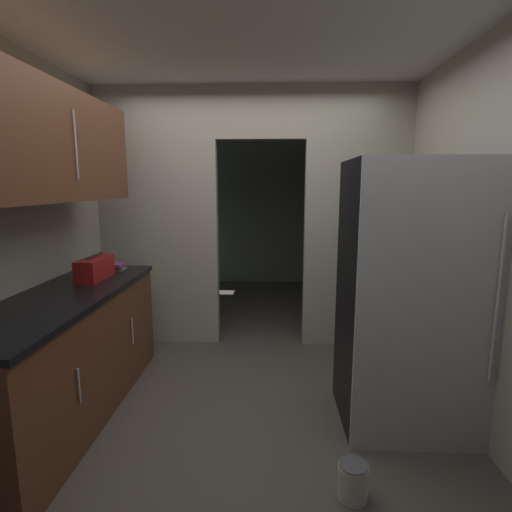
# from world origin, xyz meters

# --- Properties ---
(ground) EXTENTS (20.00, 20.00, 0.00)m
(ground) POSITION_xyz_m (0.00, 0.00, 0.00)
(ground) COLOR #47423D
(kitchen_overhead_slab) EXTENTS (3.51, 6.87, 0.06)m
(kitchen_overhead_slab) POSITION_xyz_m (0.00, 0.43, 2.62)
(kitchen_overhead_slab) COLOR silver
(kitchen_partition) EXTENTS (3.11, 0.12, 2.59)m
(kitchen_partition) POSITION_xyz_m (-0.03, 1.44, 1.37)
(kitchen_partition) COLOR #ADA899
(kitchen_partition) RESTS_ON ground
(adjoining_room_shell) EXTENTS (3.11, 2.77, 2.59)m
(adjoining_room_shell) POSITION_xyz_m (0.00, 3.29, 1.30)
(adjoining_room_shell) COLOR gray
(adjoining_room_shell) RESTS_ON ground
(refrigerator) EXTENTS (0.86, 0.76, 1.81)m
(refrigerator) POSITION_xyz_m (1.14, 0.04, 0.90)
(refrigerator) COLOR black
(refrigerator) RESTS_ON ground
(lower_cabinet_run) EXTENTS (0.64, 2.05, 0.90)m
(lower_cabinet_run) POSITION_xyz_m (-1.24, -0.01, 0.45)
(lower_cabinet_run) COLOR brown
(lower_cabinet_run) RESTS_ON ground
(upper_cabinet_counterside) EXTENTS (0.36, 1.85, 0.73)m
(upper_cabinet_counterside) POSITION_xyz_m (-1.24, -0.01, 1.90)
(upper_cabinet_counterside) COLOR brown
(boombox) EXTENTS (0.17, 0.41, 0.20)m
(boombox) POSITION_xyz_m (-1.21, 0.46, 0.99)
(boombox) COLOR maroon
(boombox) RESTS_ON lower_cabinet_run
(book_stack) EXTENTS (0.13, 0.16, 0.06)m
(book_stack) POSITION_xyz_m (-1.16, 0.80, 0.93)
(book_stack) COLOR #388C47
(book_stack) RESTS_ON lower_cabinet_run
(paint_can) EXTENTS (0.16, 0.16, 0.20)m
(paint_can) POSITION_xyz_m (0.65, -0.72, 0.10)
(paint_can) COLOR silver
(paint_can) RESTS_ON ground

